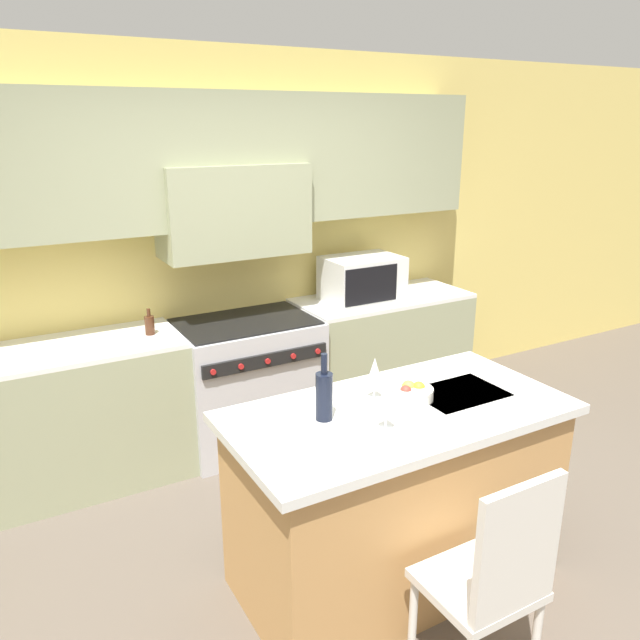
{
  "coord_description": "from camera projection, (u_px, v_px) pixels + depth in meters",
  "views": [
    {
      "loc": [
        -1.55,
        -2.03,
        2.22
      ],
      "look_at": [
        0.04,
        0.78,
        1.18
      ],
      "focal_mm": 35.0,
      "sensor_mm": 36.0,
      "label": 1
    }
  ],
  "objects": [
    {
      "name": "ground_plane",
      "position": [
        390.0,
        590.0,
        3.09
      ],
      "size": [
        10.0,
        10.0,
        0.0
      ],
      "primitive_type": "plane",
      "color": "brown"
    },
    {
      "name": "back_cabinetry",
      "position": [
        226.0,
        215.0,
        4.28
      ],
      "size": [
        10.0,
        0.46,
        2.7
      ],
      "color": "#DBC166",
      "rests_on": "ground_plane"
    },
    {
      "name": "back_counter",
      "position": [
        246.0,
        380.0,
        4.42
      ],
      "size": [
        3.68,
        0.62,
        0.92
      ],
      "color": "gray",
      "rests_on": "ground_plane"
    },
    {
      "name": "range_stove",
      "position": [
        247.0,
        382.0,
        4.4
      ],
      "size": [
        0.95,
        0.7,
        0.91
      ],
      "color": "#B7B7BC",
      "rests_on": "ground_plane"
    },
    {
      "name": "microwave",
      "position": [
        362.0,
        279.0,
        4.67
      ],
      "size": [
        0.56,
        0.41,
        0.33
      ],
      "color": "silver",
      "rests_on": "back_counter"
    },
    {
      "name": "kitchen_island",
      "position": [
        396.0,
        494.0,
        3.06
      ],
      "size": [
        1.63,
        0.83,
        0.93
      ],
      "color": "#B7844C",
      "rests_on": "ground_plane"
    },
    {
      "name": "island_chair",
      "position": [
        494.0,
        576.0,
        2.4
      ],
      "size": [
        0.42,
        0.4,
        1.0
      ],
      "color": "beige",
      "rests_on": "ground_plane"
    },
    {
      "name": "wine_bottle",
      "position": [
        324.0,
        395.0,
        2.78
      ],
      "size": [
        0.08,
        0.08,
        0.31
      ],
      "color": "black",
      "rests_on": "kitchen_island"
    },
    {
      "name": "wine_glass_near",
      "position": [
        386.0,
        399.0,
        2.68
      ],
      "size": [
        0.07,
        0.07,
        0.21
      ],
      "color": "white",
      "rests_on": "kitchen_island"
    },
    {
      "name": "wine_glass_far",
      "position": [
        375.0,
        371.0,
        2.98
      ],
      "size": [
        0.07,
        0.07,
        0.21
      ],
      "color": "white",
      "rests_on": "kitchen_island"
    },
    {
      "name": "fruit_bowl",
      "position": [
        412.0,
        392.0,
        3.01
      ],
      "size": [
        0.2,
        0.2,
        0.08
      ],
      "color": "silver",
      "rests_on": "kitchen_island"
    },
    {
      "name": "oil_bottle_on_counter",
      "position": [
        150.0,
        325.0,
        3.94
      ],
      "size": [
        0.06,
        0.06,
        0.17
      ],
      "color": "#422314",
      "rests_on": "back_counter"
    }
  ]
}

